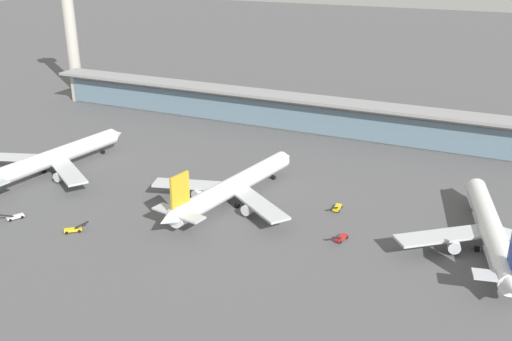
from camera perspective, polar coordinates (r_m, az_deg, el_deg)
The scene contains 10 objects.
ground_plane at distance 172.33m, azimuth -1.79°, elevation -3.91°, with size 1200.00×1200.00×0.00m, color #515154.
airliner_left_stand at distance 209.31m, azimuth -19.85°, elevation 1.15°, with size 49.97×65.44×17.43m.
airliner_centre_stand at distance 174.04m, azimuth -2.43°, elevation -1.66°, with size 49.64×65.25×17.43m.
airliner_right_stand at distance 160.38m, azimuth 22.58°, elevation -5.60°, with size 49.10×64.84×17.43m.
service_truck_near_nose_yellow at distance 173.08m, azimuth 8.15°, elevation -3.72°, with size 2.10×6.85×2.70m.
service_truck_under_wing_yellow at distance 166.80m, azimuth -17.83°, elevation -5.65°, with size 5.98×5.53×2.70m.
service_truck_mid_apron_red at distance 156.29m, azimuth 8.50°, elevation -6.70°, with size 3.02×6.92×2.70m.
service_truck_by_tail_white at distance 180.19m, azimuth -23.09°, elevation -4.30°, with size 4.35×6.65×2.70m.
terminal_building at distance 240.03m, azimuth 6.94°, elevation 5.49°, with size 272.12×12.80×15.20m.
control_tower at distance 326.64m, azimuth -18.31°, elevation 14.67°, with size 12.00×12.00×73.19m.
Camera 1 is at (70.35, -138.32, 74.93)m, focal length 39.85 mm.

